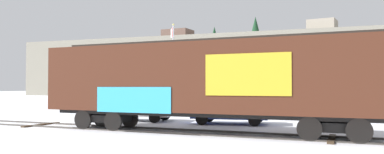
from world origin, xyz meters
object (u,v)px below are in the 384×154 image
Objects in this scene: flagpole at (173,54)px; freight_car at (207,80)px; parked_car_blue at (229,107)px; parked_car_silver at (135,107)px.

freight_car is at bearing -62.39° from flagpole.
parked_car_blue is at bearing 90.99° from freight_car.
parked_car_blue is (5.72, 0.00, 0.08)m from parked_car_silver.
freight_car reaches higher than parked_car_silver.
freight_car is 4.60m from parked_car_blue.
parked_car_blue is (7.28, -9.70, -3.87)m from flagpole.
parked_car_blue reaches higher than parked_car_silver.
flagpole is at bearing 126.90° from parked_car_blue.
freight_car is 3.61× the size of parked_car_blue.
freight_car is 2.06× the size of flagpole.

